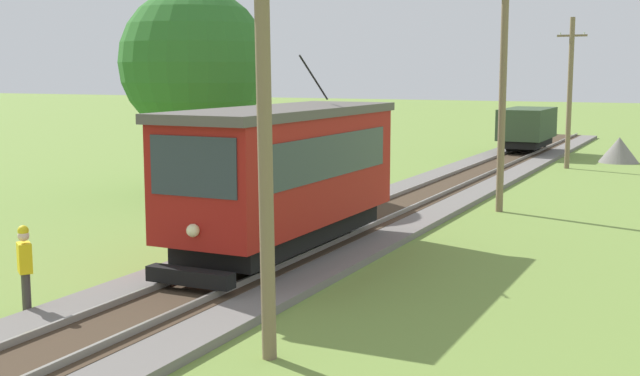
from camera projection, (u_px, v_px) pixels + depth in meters
red_tram at (285, 173)px, 20.33m from camera, size 2.60×8.54×4.79m
freight_car at (527, 127)px, 46.26m from camera, size 2.40×5.20×2.31m
utility_pole_near_tram at (265, 147)px, 12.94m from camera, size 1.40×0.41×6.82m
utility_pole_mid at (503, 85)px, 27.03m from camera, size 1.40×0.29×8.32m
utility_pole_far at (570, 92)px, 39.40m from camera, size 1.40×0.29×7.26m
gravel_pile at (619, 150)px, 42.36m from camera, size 2.04×2.04×1.33m
track_worker at (25, 266)px, 15.72m from camera, size 0.45×0.42×1.78m
tree_left_near at (194, 63)px, 30.87m from camera, size 5.65×5.65×7.85m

